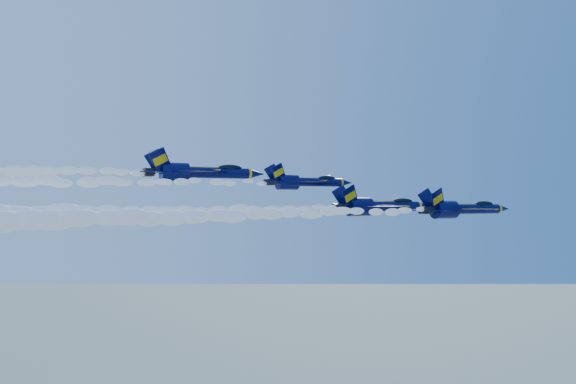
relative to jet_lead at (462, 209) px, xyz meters
name	(u,v)px	position (x,y,z in m)	size (l,w,h in m)	color
jet_lead	(462,209)	(0.00, 0.00, 0.00)	(16.49, 13.53, 6.13)	#060838
smoke_trail_jet_lead	(243,215)	(-33.84, 0.00, -0.49)	(53.58, 2.23, 2.01)	white
jet_second	(379,206)	(-7.73, 9.62, 0.34)	(17.85, 14.64, 6.63)	#060838
smoke_trail_jet_second	(153,211)	(-42.14, 9.62, -0.16)	(53.58, 2.42, 2.18)	white
jet_third	(305,182)	(-18.39, 13.63, 4.03)	(14.91, 12.23, 5.54)	#060838
smoke_trail_jet_third	(71,182)	(-51.55, 13.63, 3.55)	(53.58, 2.02, 1.82)	white
jet_fourth	(199,172)	(-31.96, 23.32, 5.61)	(19.74, 16.20, 7.34)	#060838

